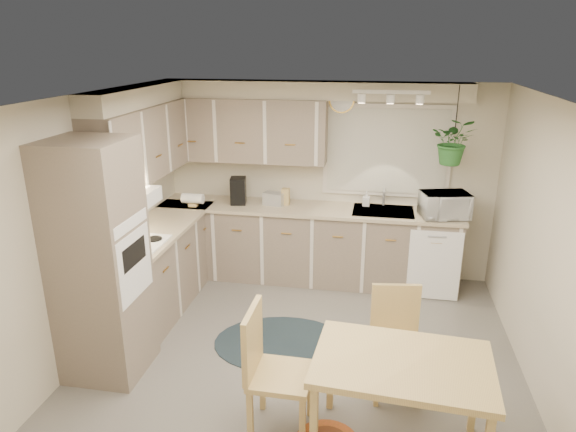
# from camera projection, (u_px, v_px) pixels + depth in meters

# --- Properties ---
(floor) EXTENTS (4.20, 4.20, 0.00)m
(floor) POSITION_uv_depth(u_px,v_px,m) (300.00, 363.00, 4.76)
(floor) COLOR #67655B
(floor) RESTS_ON ground
(ceiling) EXTENTS (4.20, 4.20, 0.00)m
(ceiling) POSITION_uv_depth(u_px,v_px,m) (302.00, 99.00, 3.99)
(ceiling) COLOR white
(ceiling) RESTS_ON wall_back
(wall_back) EXTENTS (4.00, 0.04, 2.40)m
(wall_back) POSITION_uv_depth(u_px,v_px,m) (327.00, 181.00, 6.33)
(wall_back) COLOR beige
(wall_back) RESTS_ON floor
(wall_front) EXTENTS (4.00, 0.04, 2.40)m
(wall_front) POSITION_uv_depth(u_px,v_px,m) (232.00, 405.00, 2.42)
(wall_front) COLOR beige
(wall_front) RESTS_ON floor
(wall_left) EXTENTS (0.04, 4.20, 2.40)m
(wall_left) POSITION_uv_depth(u_px,v_px,m) (86.00, 228.00, 4.71)
(wall_left) COLOR beige
(wall_left) RESTS_ON floor
(wall_right) EXTENTS (0.04, 4.20, 2.40)m
(wall_right) POSITION_uv_depth(u_px,v_px,m) (552.00, 259.00, 4.04)
(wall_right) COLOR beige
(wall_right) RESTS_ON floor
(base_cab_left) EXTENTS (0.60, 1.85, 0.90)m
(base_cab_left) POSITION_uv_depth(u_px,v_px,m) (162.00, 266.00, 5.72)
(base_cab_left) COLOR gray
(base_cab_left) RESTS_ON floor
(base_cab_back) EXTENTS (3.60, 0.60, 0.90)m
(base_cab_back) POSITION_uv_depth(u_px,v_px,m) (307.00, 245.00, 6.33)
(base_cab_back) COLOR gray
(base_cab_back) RESTS_ON floor
(counter_left) EXTENTS (0.64, 1.89, 0.04)m
(counter_left) POSITION_uv_depth(u_px,v_px,m) (159.00, 227.00, 5.56)
(counter_left) COLOR tan
(counter_left) RESTS_ON base_cab_left
(counter_back) EXTENTS (3.64, 0.64, 0.04)m
(counter_back) POSITION_uv_depth(u_px,v_px,m) (307.00, 209.00, 6.17)
(counter_back) COLOR tan
(counter_back) RESTS_ON base_cab_back
(oven_stack) EXTENTS (0.65, 0.65, 2.10)m
(oven_stack) POSITION_uv_depth(u_px,v_px,m) (99.00, 262.00, 4.35)
(oven_stack) COLOR gray
(oven_stack) RESTS_ON floor
(wall_oven_face) EXTENTS (0.02, 0.56, 0.58)m
(wall_oven_face) POSITION_uv_depth(u_px,v_px,m) (134.00, 265.00, 4.30)
(wall_oven_face) COLOR white
(wall_oven_face) RESTS_ON oven_stack
(upper_cab_left) EXTENTS (0.35, 2.00, 0.75)m
(upper_cab_left) POSITION_uv_depth(u_px,v_px,m) (145.00, 142.00, 5.41)
(upper_cab_left) COLOR gray
(upper_cab_left) RESTS_ON wall_left
(upper_cab_back) EXTENTS (2.00, 0.35, 0.75)m
(upper_cab_back) POSITION_uv_depth(u_px,v_px,m) (244.00, 130.00, 6.13)
(upper_cab_back) COLOR gray
(upper_cab_back) RESTS_ON wall_back
(soffit_left) EXTENTS (0.30, 2.00, 0.20)m
(soffit_left) POSITION_uv_depth(u_px,v_px,m) (139.00, 96.00, 5.26)
(soffit_left) COLOR beige
(soffit_left) RESTS_ON wall_left
(soffit_back) EXTENTS (3.60, 0.30, 0.20)m
(soffit_back) POSITION_uv_depth(u_px,v_px,m) (311.00, 90.00, 5.87)
(soffit_back) COLOR beige
(soffit_back) RESTS_ON wall_back
(cooktop) EXTENTS (0.52, 0.58, 0.02)m
(cooktop) POSITION_uv_depth(u_px,v_px,m) (136.00, 244.00, 5.02)
(cooktop) COLOR white
(cooktop) RESTS_ON counter_left
(range_hood) EXTENTS (0.40, 0.60, 0.14)m
(range_hood) POSITION_uv_depth(u_px,v_px,m) (129.00, 200.00, 4.88)
(range_hood) COLOR white
(range_hood) RESTS_ON upper_cab_left
(window_blinds) EXTENTS (1.40, 0.02, 1.00)m
(window_blinds) POSITION_uv_depth(u_px,v_px,m) (387.00, 151.00, 6.06)
(window_blinds) COLOR beige
(window_blinds) RESTS_ON wall_back
(window_frame) EXTENTS (1.50, 0.02, 1.10)m
(window_frame) POSITION_uv_depth(u_px,v_px,m) (387.00, 151.00, 6.07)
(window_frame) COLOR beige
(window_frame) RESTS_ON wall_back
(sink) EXTENTS (0.70, 0.48, 0.10)m
(sink) POSITION_uv_depth(u_px,v_px,m) (383.00, 214.00, 6.03)
(sink) COLOR #A6A9AE
(sink) RESTS_ON counter_back
(dishwasher_front) EXTENTS (0.58, 0.02, 0.83)m
(dishwasher_front) POSITION_uv_depth(u_px,v_px,m) (434.00, 266.00, 5.79)
(dishwasher_front) COLOR white
(dishwasher_front) RESTS_ON base_cab_back
(track_light_bar) EXTENTS (0.80, 0.04, 0.04)m
(track_light_bar) POSITION_uv_depth(u_px,v_px,m) (391.00, 92.00, 5.34)
(track_light_bar) COLOR white
(track_light_bar) RESTS_ON ceiling
(wall_clock) EXTENTS (0.30, 0.03, 0.30)m
(wall_clock) POSITION_uv_depth(u_px,v_px,m) (342.00, 100.00, 5.96)
(wall_clock) COLOR gold
(wall_clock) RESTS_ON wall_back
(dining_table) EXTENTS (1.26, 0.89, 0.76)m
(dining_table) POSITION_uv_depth(u_px,v_px,m) (399.00, 407.00, 3.62)
(dining_table) COLOR tan
(dining_table) RESTS_ON floor
(chair_left) EXTENTS (0.48, 0.48, 1.01)m
(chair_left) POSITION_uv_depth(u_px,v_px,m) (281.00, 372.00, 3.79)
(chair_left) COLOR tan
(chair_left) RESTS_ON floor
(chair_back) EXTENTS (0.48, 0.48, 0.92)m
(chair_back) POSITION_uv_depth(u_px,v_px,m) (397.00, 345.00, 4.22)
(chair_back) COLOR tan
(chair_back) RESTS_ON floor
(braided_rug) EXTENTS (1.46, 1.17, 0.01)m
(braided_rug) POSITION_uv_depth(u_px,v_px,m) (282.00, 343.00, 5.06)
(braided_rug) COLOR black
(braided_rug) RESTS_ON floor
(microwave) EXTENTS (0.57, 0.41, 0.35)m
(microwave) POSITION_uv_depth(u_px,v_px,m) (445.00, 202.00, 5.76)
(microwave) COLOR white
(microwave) RESTS_ON counter_back
(soap_bottle) EXTENTS (0.09, 0.19, 0.08)m
(soap_bottle) POSITION_uv_depth(u_px,v_px,m) (366.00, 203.00, 6.18)
(soap_bottle) COLOR white
(soap_bottle) RESTS_ON counter_back
(hanging_plant) EXTENTS (0.53, 0.57, 0.40)m
(hanging_plant) POSITION_uv_depth(u_px,v_px,m) (453.00, 147.00, 5.55)
(hanging_plant) COLOR #286428
(hanging_plant) RESTS_ON ceiling
(coffee_maker) EXTENTS (0.22, 0.25, 0.32)m
(coffee_maker) POSITION_uv_depth(u_px,v_px,m) (238.00, 191.00, 6.26)
(coffee_maker) COLOR black
(coffee_maker) RESTS_ON counter_back
(toaster) EXTENTS (0.28, 0.20, 0.15)m
(toaster) POSITION_uv_depth(u_px,v_px,m) (274.00, 199.00, 6.23)
(toaster) COLOR #A6A9AE
(toaster) RESTS_ON counter_back
(knife_block) EXTENTS (0.09, 0.09, 0.20)m
(knife_block) POSITION_uv_depth(u_px,v_px,m) (286.00, 197.00, 6.23)
(knife_block) COLOR tan
(knife_block) RESTS_ON counter_back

